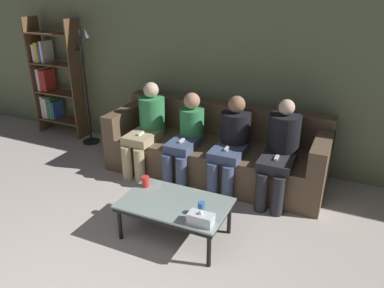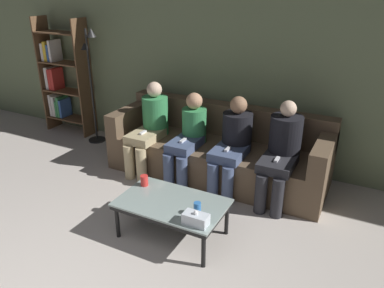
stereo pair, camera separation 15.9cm
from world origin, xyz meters
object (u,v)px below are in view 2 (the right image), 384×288
Objects in this scene: coffee_table at (172,205)px; seated_person_right_end at (282,149)px; couch at (218,152)px; standing_lamp at (91,75)px; bookshelf at (61,79)px; seated_person_mid_right at (233,141)px; cup_near_right at (144,181)px; tissue_box at (196,219)px; cup_near_left at (197,208)px; seated_person_left_end at (150,125)px; seated_person_mid_left at (189,135)px.

seated_person_right_end is (0.72, 1.16, 0.27)m from coffee_table.
couch is at bearing 165.42° from seated_person_right_end.
couch is 1.38m from coffee_table.
couch is 1.60× the size of standing_lamp.
bookshelf reaches higher than seated_person_mid_right.
couch is at bearing -6.02° from bookshelf.
standing_lamp reaches higher than cup_near_right.
seated_person_right_end is at bearing 75.10° from tissue_box.
seated_person_mid_right reaches higher than coffee_table.
couch is at bearing 106.97° from tissue_box.
couch is 22.78× the size of cup_near_left.
seated_person_mid_right is at bearing 98.41° from tissue_box.
seated_person_left_end is 1.06× the size of seated_person_mid_left.
cup_near_right is at bearing -37.42° from standing_lamp.
seated_person_left_end is at bearing 119.58° from cup_near_right.
standing_lamp is 1.93m from seated_person_mid_left.
couch is 0.46m from seated_person_mid_left.
couch is 0.93m from seated_person_left_end.
bookshelf is 1.59× the size of seated_person_left_end.
seated_person_mid_left is (0.57, -0.02, -0.04)m from seated_person_left_end.
seated_person_left_end is at bearing -17.40° from standing_lamp.
seated_person_mid_right is (-0.15, 1.23, 0.16)m from cup_near_left.
bookshelf reaches higher than tissue_box.
seated_person_mid_right is (0.57, 0.03, 0.02)m from seated_person_mid_left.
seated_person_mid_right is at bearing -9.46° from bookshelf.
tissue_box is at bearing -73.03° from couch.
cup_near_right is 0.10× the size of seated_person_mid_left.
standing_lamp is (-2.11, 0.16, 0.73)m from couch.
cup_near_right is at bearing -102.75° from couch.
seated_person_right_end reaches higher than seated_person_mid_right.
tissue_box is 0.20× the size of seated_person_mid_right.
seated_person_right_end is (1.13, 0.03, 0.04)m from seated_person_mid_left.
cup_near_left is at bearing -108.79° from seated_person_right_end.
seated_person_mid_right reaches higher than seated_person_mid_left.
cup_near_right is at bearing 160.67° from coffee_table.
bookshelf is 0.81m from standing_lamp.
cup_near_right is 0.07× the size of standing_lamp.
seated_person_mid_right is at bearing -9.19° from standing_lamp.
seated_person_mid_right is at bearing 82.21° from coffee_table.
standing_lamp is 3.01m from seated_person_right_end.
seated_person_right_end is (0.42, 1.23, 0.17)m from cup_near_left.
seated_person_mid_left is (-0.77, 1.34, 0.14)m from tissue_box.
seated_person_mid_left is at bearing -138.31° from couch.
seated_person_left_end reaches higher than cup_near_right.
coffee_table is 9.16× the size of cup_near_right.
coffee_table is 4.63× the size of tissue_box.
cup_near_left is at bearing -13.61° from coffee_table.
bookshelf reaches higher than seated_person_left_end.
tissue_box is at bearing -68.42° from cup_near_left.
standing_lamp is at bearing 172.61° from seated_person_right_end.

